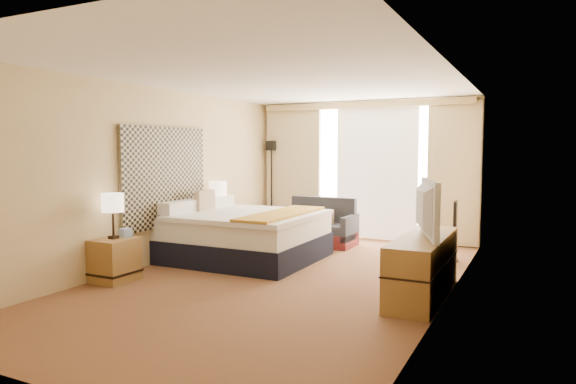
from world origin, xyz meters
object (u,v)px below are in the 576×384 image
at_px(floor_lamp, 271,168).
at_px(lamp_right, 218,189).
at_px(television, 419,208).
at_px(bed, 245,235).
at_px(loveseat, 318,229).
at_px(nightstand_right, 223,232).
at_px(media_dresser, 423,267).
at_px(nightstand_left, 115,260).
at_px(lamp_left, 113,204).
at_px(desk_chair, 447,234).

distance_m(floor_lamp, lamp_right, 1.93).
xyz_separation_m(floor_lamp, television, (3.68, -3.32, -0.30)).
height_order(lamp_right, television, television).
height_order(bed, loveseat, bed).
xyz_separation_m(nightstand_right, lamp_right, (-0.04, -0.07, 0.74)).
distance_m(media_dresser, loveseat, 3.43).
xyz_separation_m(lamp_right, television, (3.69, -1.41, 0.01)).
relative_size(loveseat, lamp_right, 2.21).
bearing_deg(lamp_right, nightstand_left, -89.03).
bearing_deg(bed, lamp_left, -113.59).
height_order(nightstand_left, media_dresser, media_dresser).
xyz_separation_m(media_dresser, bed, (-2.89, 0.84, 0.03)).
bearing_deg(lamp_left, loveseat, 68.98).
distance_m(nightstand_left, media_dresser, 3.85).
bearing_deg(desk_chair, lamp_right, -174.54).
height_order(nightstand_right, lamp_right, lamp_right).
xyz_separation_m(floor_lamp, lamp_left, (0.02, -4.33, -0.32)).
bearing_deg(desk_chair, bed, -161.46).
bearing_deg(lamp_right, bed, -32.74).
height_order(floor_lamp, desk_chair, floor_lamp).
distance_m(nightstand_left, lamp_right, 2.54).
height_order(nightstand_left, television, television).
height_order(loveseat, desk_chair, desk_chair).
relative_size(desk_chair, lamp_left, 1.57).
distance_m(nightstand_right, media_dresser, 3.97).
bearing_deg(lamp_left, media_dresser, 15.71).
bearing_deg(floor_lamp, bed, -71.10).
height_order(nightstand_right, desk_chair, desk_chair).
bearing_deg(lamp_right, television, -20.93).
relative_size(nightstand_left, desk_chair, 0.60).
height_order(media_dresser, lamp_left, lamp_left).
distance_m(desk_chair, lamp_right, 3.79).
relative_size(nightstand_left, lamp_left, 0.94).
height_order(lamp_left, television, television).
relative_size(bed, loveseat, 1.61).
height_order(floor_lamp, television, floor_lamp).
height_order(desk_chair, television, television).
height_order(bed, television, television).
height_order(media_dresser, loveseat, loveseat).
xyz_separation_m(loveseat, television, (2.31, -2.52, 0.75)).
bearing_deg(media_dresser, lamp_left, -164.29).
distance_m(media_dresser, television, 0.68).
height_order(media_dresser, lamp_right, lamp_right).
height_order(loveseat, lamp_left, lamp_left).
xyz_separation_m(bed, loveseat, (0.54, 1.65, -0.11)).
distance_m(bed, television, 3.04).
distance_m(loveseat, floor_lamp, 1.90).
distance_m(lamp_left, television, 3.80).
relative_size(loveseat, lamp_left, 2.28).
xyz_separation_m(nightstand_left, nightstand_right, (0.00, 2.50, 0.00)).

